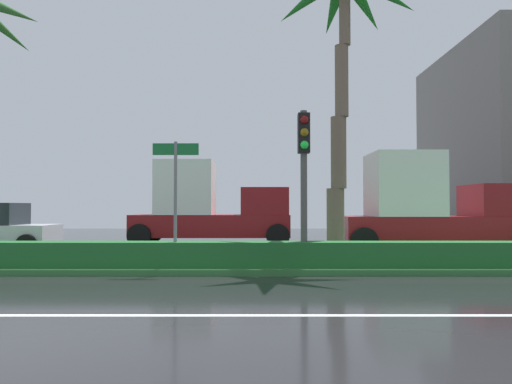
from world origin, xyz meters
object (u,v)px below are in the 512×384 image
Objects in this scene: box_truck_lead at (208,208)px; palm_tree_centre_left at (343,14)px; traffic_signal_median_right at (303,159)px; street_name_sign at (175,186)px; box_truck_following at (430,208)px.

palm_tree_centre_left is at bearing -59.15° from box_truck_lead.
street_name_sign is (-3.08, -0.09, -0.67)m from traffic_signal_median_right.
traffic_signal_median_right is 7.40m from box_truck_following.
box_truck_following is at bearing 34.04° from street_name_sign.
street_name_sign is (-4.31, -1.39, -4.71)m from palm_tree_centre_left.
street_name_sign is at bearing -89.97° from box_truck_lead.
traffic_signal_median_right is at bearing -70.10° from box_truck_lead.
palm_tree_centre_left reaches higher than street_name_sign.
palm_tree_centre_left reaches higher than box_truck_lead.
street_name_sign is 0.47× the size of box_truck_following.
box_truck_following is (3.75, 4.06, -5.25)m from palm_tree_centre_left.
box_truck_lead is at bearing 158.57° from box_truck_following.
box_truck_following is (4.98, 5.35, -1.20)m from traffic_signal_median_right.
box_truck_lead is at bearing 109.90° from traffic_signal_median_right.
box_truck_following is (8.06, -3.16, 0.00)m from box_truck_lead.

